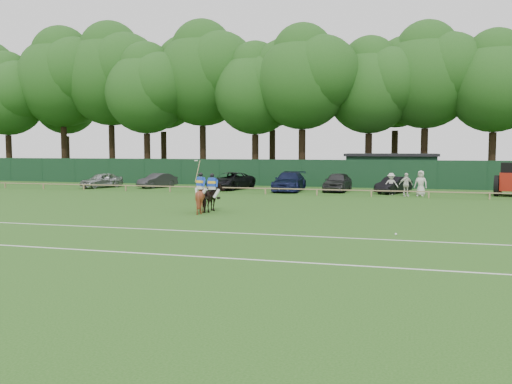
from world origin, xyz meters
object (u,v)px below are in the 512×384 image
(sedan_silver, at_px, (102,180))
(estate_black, at_px, (393,185))
(suv_black, at_px, (230,181))
(hatch_grey, at_px, (338,182))
(tractor, at_px, (510,180))
(sedan_grey, at_px, (157,181))
(sedan_navy, at_px, (289,182))
(spectator_left, at_px, (391,184))
(spectator_right, at_px, (421,183))
(horse_dark, at_px, (212,198))
(utility_shed, at_px, (391,170))
(horse_chestnut, at_px, (201,198))
(spectator_mid, at_px, (406,185))
(polo_ball, at_px, (396,234))

(sedan_silver, height_order, estate_black, sedan_silver)
(sedan_silver, relative_size, suv_black, 0.76)
(hatch_grey, bearing_deg, tractor, -0.15)
(tractor, bearing_deg, sedan_silver, -167.07)
(sedan_grey, height_order, sedan_navy, sedan_navy)
(sedan_grey, bearing_deg, estate_black, 18.84)
(hatch_grey, relative_size, spectator_left, 2.76)
(hatch_grey, height_order, spectator_right, spectator_right)
(sedan_grey, distance_m, sedan_navy, 12.30)
(spectator_right, height_order, tractor, tractor)
(horse_dark, relative_size, tractor, 0.56)
(estate_black, relative_size, utility_shed, 0.47)
(horse_chestnut, height_order, spectator_mid, spectator_mid)
(horse_dark, height_order, sedan_navy, sedan_navy)
(estate_black, bearing_deg, sedan_navy, -154.76)
(sedan_silver, bearing_deg, hatch_grey, 25.50)
(sedan_navy, height_order, polo_ball, sedan_navy)
(sedan_grey, distance_m, polo_ball, 30.58)
(horse_dark, bearing_deg, spectator_right, -132.35)
(horse_chestnut, xyz_separation_m, spectator_mid, (10.67, 13.78, 0.04))
(spectator_mid, relative_size, tractor, 0.53)
(sedan_navy, height_order, tractor, tractor)
(utility_shed, bearing_deg, sedan_silver, -159.71)
(sedan_navy, bearing_deg, horse_dark, -95.53)
(sedan_navy, xyz_separation_m, tractor, (16.71, -0.16, 0.38))
(sedan_silver, bearing_deg, spectator_mid, 17.65)
(suv_black, bearing_deg, hatch_grey, 15.02)
(suv_black, distance_m, spectator_mid, 14.92)
(sedan_grey, xyz_separation_m, spectator_left, (20.49, -2.04, 0.19))
(spectator_right, bearing_deg, hatch_grey, 172.94)
(estate_black, xyz_separation_m, spectator_left, (-0.14, -1.46, 0.18))
(estate_black, bearing_deg, sedan_silver, -153.39)
(horse_dark, height_order, spectator_right, spectator_right)
(horse_dark, relative_size, sedan_silver, 0.46)
(estate_black, bearing_deg, sedan_grey, -156.83)
(suv_black, height_order, tractor, tractor)
(horse_chestnut, bearing_deg, sedan_navy, -66.96)
(sedan_silver, distance_m, polo_ball, 33.23)
(spectator_left, bearing_deg, hatch_grey, 145.50)
(horse_chestnut, bearing_deg, sedan_grey, -29.36)
(utility_shed, bearing_deg, polo_ball, -87.75)
(suv_black, bearing_deg, polo_ball, -43.08)
(horse_dark, height_order, utility_shed, utility_shed)
(suv_black, distance_m, estate_black, 13.67)
(hatch_grey, relative_size, estate_black, 1.16)
(estate_black, height_order, spectator_left, spectator_left)
(horse_chestnut, distance_m, tractor, 24.22)
(sedan_navy, relative_size, spectator_left, 3.30)
(horse_dark, relative_size, suv_black, 0.35)
(hatch_grey, distance_m, spectator_right, 7.06)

